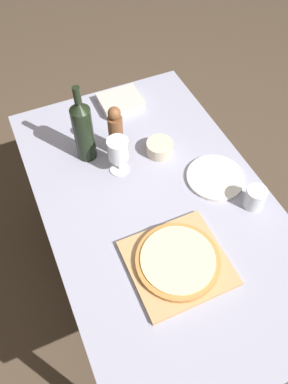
{
  "coord_description": "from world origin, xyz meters",
  "views": [
    {
      "loc": [
        -0.37,
        -0.71,
        1.91
      ],
      "look_at": [
        -0.04,
        0.03,
        0.8
      ],
      "focal_mm": 35.0,
      "sensor_mm": 36.0,
      "label": 1
    }
  ],
  "objects": [
    {
      "name": "dinner_plate",
      "position": [
        0.26,
        0.01,
        0.75
      ],
      "size": [
        0.23,
        0.23,
        0.01
      ],
      "color": "silver",
      "rests_on": "dining_table"
    },
    {
      "name": "cutting_board",
      "position": [
        -0.05,
        -0.26,
        0.75
      ],
      "size": [
        0.32,
        0.31,
        0.02
      ],
      "color": "tan",
      "rests_on": "dining_table"
    },
    {
      "name": "wine_glass",
      "position": [
        -0.07,
        0.21,
        0.86
      ],
      "size": [
        0.08,
        0.08,
        0.16
      ],
      "color": "silver",
      "rests_on": "dining_table"
    },
    {
      "name": "food_container",
      "position": [
        0.08,
        0.57,
        0.76
      ],
      "size": [
        0.19,
        0.15,
        0.04
      ],
      "color": "#BCB7AD",
      "rests_on": "dining_table"
    },
    {
      "name": "ground_plane",
      "position": [
        0.0,
        0.0,
        0.0
      ],
      "size": [
        12.0,
        12.0,
        0.0
      ],
      "primitive_type": "plane",
      "color": "#4C3D2D"
    },
    {
      "name": "dining_table",
      "position": [
        0.0,
        0.0,
        0.64
      ],
      "size": [
        0.84,
        1.41,
        0.74
      ],
      "color": "#9393A8",
      "rests_on": "ground_plane"
    },
    {
      "name": "small_bowl",
      "position": [
        0.12,
        0.23,
        0.77
      ],
      "size": [
        0.11,
        0.11,
        0.06
      ],
      "color": "beige",
      "rests_on": "dining_table"
    },
    {
      "name": "drinking_tumbler",
      "position": [
        0.32,
        -0.15,
        0.79
      ],
      "size": [
        0.08,
        0.08,
        0.09
      ],
      "color": "silver",
      "rests_on": "dining_table"
    },
    {
      "name": "pepper_mill",
      "position": [
        -0.04,
        0.31,
        0.85
      ],
      "size": [
        0.06,
        0.06,
        0.23
      ],
      "color": "brown",
      "rests_on": "dining_table"
    },
    {
      "name": "wine_bottle",
      "position": [
        -0.16,
        0.34,
        0.89
      ],
      "size": [
        0.08,
        0.08,
        0.35
      ],
      "color": "black",
      "rests_on": "dining_table"
    },
    {
      "name": "pizza",
      "position": [
        -0.05,
        -0.26,
        0.77
      ],
      "size": [
        0.28,
        0.28,
        0.02
      ],
      "color": "#BC7A3D",
      "rests_on": "cutting_board"
    }
  ]
}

